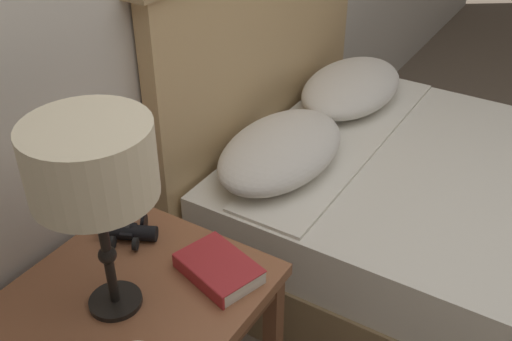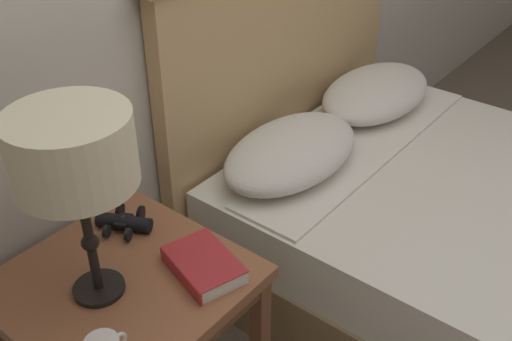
# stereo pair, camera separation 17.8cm
# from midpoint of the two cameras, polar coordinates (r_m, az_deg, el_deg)

# --- Properties ---
(nightstand) EXTENTS (0.58, 0.58, 0.58)m
(nightstand) POSITION_cam_midpoint_polar(r_m,az_deg,el_deg) (1.64, -14.18, -12.98)
(nightstand) COLOR brown
(nightstand) RESTS_ON ground_plane
(bed) EXTENTS (1.43, 1.93, 1.20)m
(bed) POSITION_cam_midpoint_polar(r_m,az_deg,el_deg) (2.30, 17.03, -4.87)
(bed) COLOR olive
(bed) RESTS_ON ground_plane
(table_lamp) EXTENTS (0.28, 0.28, 0.50)m
(table_lamp) POSITION_cam_midpoint_polar(r_m,az_deg,el_deg) (1.32, -19.20, 0.31)
(table_lamp) COLOR black
(table_lamp) RESTS_ON nightstand
(book_on_nightstand) EXTENTS (0.20, 0.24, 0.04)m
(book_on_nightstand) POSITION_cam_midpoint_polar(r_m,az_deg,el_deg) (1.57, -6.91, -9.41)
(book_on_nightstand) COLOR silver
(book_on_nightstand) RESTS_ON nightstand
(binoculars_pair) EXTENTS (0.16, 0.16, 0.05)m
(binoculars_pair) POSITION_cam_midpoint_polar(r_m,az_deg,el_deg) (1.73, -14.96, -5.77)
(binoculars_pair) COLOR black
(binoculars_pair) RESTS_ON nightstand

